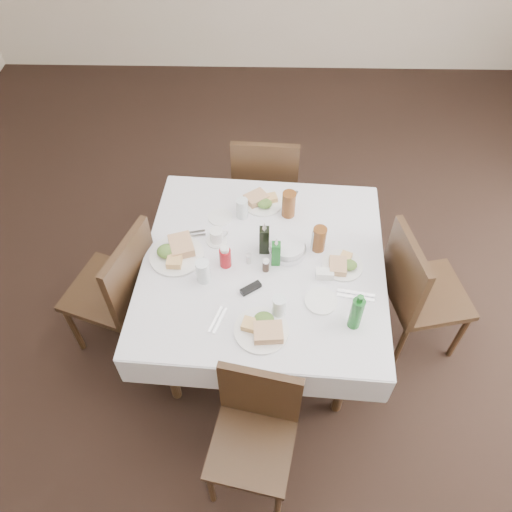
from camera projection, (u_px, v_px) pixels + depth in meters
The scene contains 33 objects.
ground_plane at pixel (267, 338), 3.37m from camera, with size 7.00×7.00×0.00m, color black.
room_shell at pixel (274, 123), 2.05m from camera, with size 6.04×7.04×2.80m.
dining_table at pixel (263, 270), 2.87m from camera, with size 1.45×1.45×0.76m.
chair_north at pixel (265, 181), 3.57m from camera, with size 0.48×0.48×0.95m.
chair_south at pixel (256, 425), 2.48m from camera, with size 0.48×0.48×0.86m.
chair_east at pixel (416, 288), 2.96m from camera, with size 0.54×0.54×0.96m.
chair_west at pixel (120, 287), 2.95m from camera, with size 0.59×0.59×0.98m.
meal_north at pixel (262, 201), 3.09m from camera, with size 0.25×0.25×0.06m.
meal_south at pixel (263, 328), 2.50m from camera, with size 0.28×0.28×0.06m.
meal_east at pixel (343, 265), 2.77m from camera, with size 0.23×0.23×0.05m.
meal_west at pixel (176, 252), 2.82m from camera, with size 0.31×0.31×0.07m.
side_plate_a at pixel (220, 217), 3.03m from camera, with size 0.15×0.15×0.01m.
side_plate_b at pixel (321, 301), 2.63m from camera, with size 0.18×0.18×0.01m.
water_n at pixel (242, 208), 2.99m from camera, with size 0.07×0.07×0.13m.
water_s at pixel (279, 307), 2.53m from camera, with size 0.07×0.07×0.13m.
water_e at pixel (318, 239), 2.82m from camera, with size 0.08×0.08×0.14m.
water_w at pixel (203, 271), 2.67m from camera, with size 0.08×0.08×0.14m.
iced_tea_a at pixel (289, 204), 2.98m from camera, with size 0.08×0.08×0.17m.
iced_tea_b at pixel (319, 239), 2.81m from camera, with size 0.08×0.08×0.16m.
bread_basket at pixel (287, 248), 2.83m from camera, with size 0.21×0.21×0.07m.
oil_cruet_dark at pixel (264, 239), 2.78m from camera, with size 0.05×0.05×0.23m.
oil_cruet_green at pixel (276, 253), 2.74m from camera, with size 0.05×0.05×0.20m.
ketchup_bottle at pixel (225, 257), 2.74m from camera, with size 0.07×0.07×0.14m.
salt_shaker at pixel (249, 259), 2.78m from camera, with size 0.03×0.03×0.07m.
pepper_shaker at pixel (266, 265), 2.74m from camera, with size 0.04×0.04×0.08m.
coffee_mug at pixel (217, 236), 2.88m from camera, with size 0.13×0.12×0.09m.
sunglasses at pixel (251, 288), 2.67m from camera, with size 0.12×0.10×0.03m.
green_bottle at pixel (356, 313), 2.46m from camera, with size 0.06×0.06×0.25m.
sugar_caddy at pixel (325, 274), 2.72m from camera, with size 0.10×0.06×0.05m.
cutlery_n at pixel (291, 201), 3.12m from camera, with size 0.09×0.19×0.01m.
cutlery_s at pixel (218, 320), 2.56m from camera, with size 0.09×0.17×0.01m.
cutlery_e at pixel (356, 295), 2.65m from camera, with size 0.21×0.08×0.01m.
cutlery_w at pixel (188, 235), 2.93m from camera, with size 0.21×0.09×0.01m.
Camera 1 is at (-0.04, -1.74, 2.93)m, focal length 35.00 mm.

